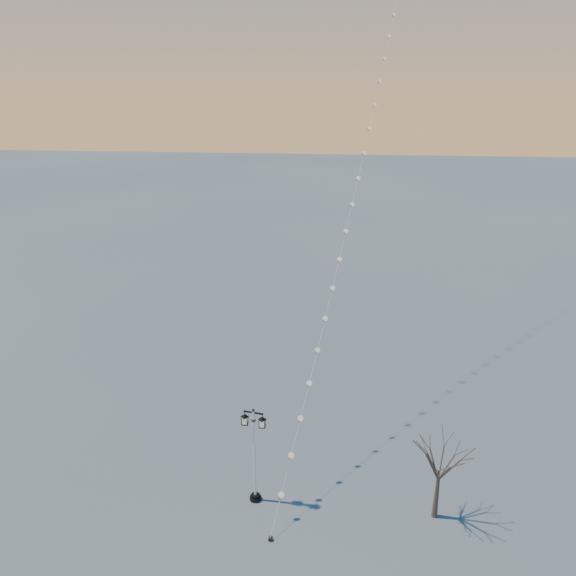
# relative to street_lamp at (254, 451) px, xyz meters

# --- Properties ---
(ground) EXTENTS (300.00, 300.00, 0.00)m
(ground) POSITION_rel_street_lamp_xyz_m (0.97, -1.13, -2.89)
(ground) COLOR #5D5F5E
(ground) RESTS_ON ground
(street_lamp) EXTENTS (1.31, 0.60, 5.21)m
(street_lamp) POSITION_rel_street_lamp_xyz_m (0.00, 0.00, 0.00)
(street_lamp) COLOR black
(street_lamp) RESTS_ON ground
(bare_tree) EXTENTS (2.60, 2.60, 4.31)m
(bare_tree) POSITION_rel_street_lamp_xyz_m (8.72, -0.17, 0.10)
(bare_tree) COLOR #443529
(bare_tree) RESTS_ON ground
(kite_train) EXTENTS (9.64, 43.02, 42.69)m
(kite_train) POSITION_rel_street_lamp_xyz_m (5.65, 18.64, 18.35)
(kite_train) COLOR black
(kite_train) RESTS_ON ground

